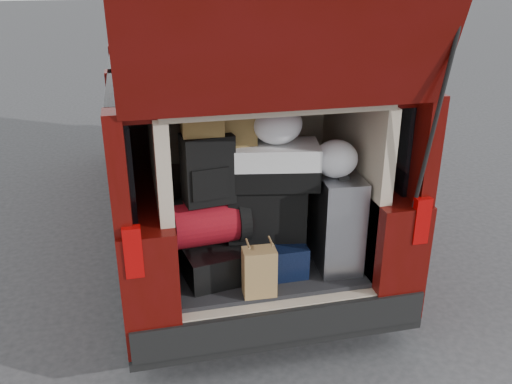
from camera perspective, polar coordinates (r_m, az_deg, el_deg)
ground at (r=3.96m, az=1.41°, el=-15.55°), size 80.00×80.00×0.00m
minivan at (r=5.16m, az=-3.67°, el=5.36°), size 1.90×5.35×2.77m
load_floor at (r=4.02m, az=0.45°, el=-10.10°), size 1.24×1.05×0.55m
black_hardshell at (r=3.65m, az=-4.83°, el=-6.86°), size 0.47×0.59×0.21m
navy_hardshell at (r=3.71m, az=1.43°, el=-6.20°), size 0.41×0.50×0.22m
silver_roller at (r=3.67m, az=8.48°, el=-2.96°), size 0.30×0.45×0.65m
kraft_bag at (r=3.38m, az=0.35°, el=-8.42°), size 0.21×0.14×0.31m
red_duffel at (r=3.55m, az=-4.91°, el=-3.03°), size 0.51×0.35×0.31m
black_soft_case at (r=3.61m, az=1.07°, el=-1.85°), size 0.55×0.39×0.37m
backpack at (r=3.36m, az=-5.11°, el=2.46°), size 0.33×0.23×0.44m
twotone_duffel at (r=3.48m, az=1.51°, el=2.88°), size 0.66×0.43×0.28m
grocery_sack_lower at (r=3.28m, az=-5.77°, el=8.00°), size 0.25×0.20×0.22m
grocery_sack_upper at (r=3.42m, az=-1.98°, el=6.78°), size 0.22×0.19×0.21m
plastic_bag_center at (r=3.42m, az=2.24°, el=7.17°), size 0.36×0.34×0.26m
plastic_bag_right at (r=3.47m, az=8.42°, el=3.49°), size 0.31×0.29×0.24m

